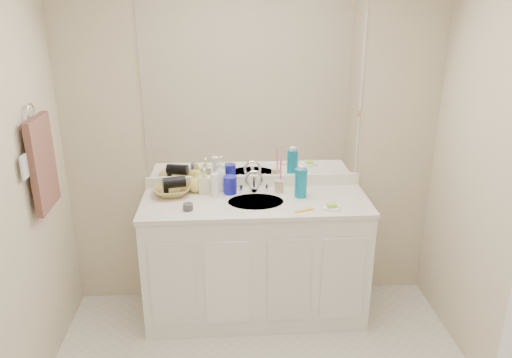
{
  "coord_description": "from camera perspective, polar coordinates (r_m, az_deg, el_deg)",
  "views": [
    {
      "loc": [
        -0.19,
        -2.02,
        2.18
      ],
      "look_at": [
        0.0,
        0.97,
        1.05
      ],
      "focal_mm": 35.0,
      "sensor_mm": 36.0,
      "label": 1
    }
  ],
  "objects": [
    {
      "name": "wall_back",
      "position": [
        3.47,
        -0.34,
        4.2
      ],
      "size": [
        2.6,
        0.02,
        2.4
      ],
      "primitive_type": "cube",
      "color": "beige",
      "rests_on": "floor"
    },
    {
      "name": "green_soap",
      "position": [
        3.22,
        8.62,
        -2.98
      ],
      "size": [
        0.07,
        0.06,
        0.02
      ],
      "primitive_type": "cube",
      "rotation": [
        0.0,
        0.0,
        0.18
      ],
      "color": "#A1E938",
      "rests_on": "soap_dish"
    },
    {
      "name": "backsplash",
      "position": [
        3.55,
        -0.32,
        -0.21
      ],
      "size": [
        1.52,
        0.03,
        0.08
      ],
      "primitive_type": "cube",
      "color": "white",
      "rests_on": "countertop"
    },
    {
      "name": "soap_bottle_yellow",
      "position": [
        3.46,
        -6.9,
        -0.25
      ],
      "size": [
        0.14,
        0.14,
        0.15
      ],
      "primitive_type": "imported",
      "rotation": [
        0.0,
        0.0,
        -0.18
      ],
      "color": "#E7D259",
      "rests_on": "countertop"
    },
    {
      "name": "countertop",
      "position": [
        3.33,
        -0.05,
        -2.68
      ],
      "size": [
        1.52,
        0.57,
        0.03
      ],
      "primitive_type": "cube",
      "color": "silver",
      "rests_on": "vanity_cabinet"
    },
    {
      "name": "faucet",
      "position": [
        3.45,
        -0.22,
        -0.56
      ],
      "size": [
        0.02,
        0.02,
        0.11
      ],
      "primitive_type": "cylinder",
      "color": "silver",
      "rests_on": "countertop"
    },
    {
      "name": "soap_bottle_white",
      "position": [
        3.46,
        -4.08,
        0.24
      ],
      "size": [
        0.1,
        0.1,
        0.2
      ],
      "primitive_type": "imported",
      "rotation": [
        0.0,
        0.0,
        0.37
      ],
      "color": "white",
      "rests_on": "countertop"
    },
    {
      "name": "mirror",
      "position": [
        3.38,
        -0.35,
        10.04
      ],
      "size": [
        1.48,
        0.01,
        1.2
      ],
      "primitive_type": "cube",
      "color": "white",
      "rests_on": "wall_back"
    },
    {
      "name": "mouthwash_bottle",
      "position": [
        3.36,
        5.15,
        -0.44
      ],
      "size": [
        0.1,
        0.1,
        0.2
      ],
      "primitive_type": "cylinder",
      "rotation": [
        0.0,
        0.0,
        0.16
      ],
      "color": "#0C7695",
      "rests_on": "countertop"
    },
    {
      "name": "extra_white_bottle",
      "position": [
        3.36,
        -4.72,
        -0.71
      ],
      "size": [
        0.06,
        0.06,
        0.16
      ],
      "primitive_type": "cylinder",
      "rotation": [
        0.0,
        0.0,
        -0.29
      ],
      "color": "white",
      "rests_on": "countertop"
    },
    {
      "name": "towel_ring",
      "position": [
        3.07,
        -24.35,
        6.93
      ],
      "size": [
        0.01,
        0.11,
        0.11
      ],
      "primitive_type": "torus",
      "rotation": [
        0.0,
        1.57,
        0.0
      ],
      "color": "silver",
      "rests_on": "wall_left"
    },
    {
      "name": "hair_dryer",
      "position": [
        3.42,
        -9.32,
        -0.38
      ],
      "size": [
        0.17,
        0.11,
        0.08
      ],
      "primitive_type": "cylinder",
      "rotation": [
        0.0,
        1.57,
        0.23
      ],
      "color": "black",
      "rests_on": "wicker_basket"
    },
    {
      "name": "sink_basin",
      "position": [
        3.31,
        -0.03,
        -2.77
      ],
      "size": [
        0.37,
        0.37,
        0.02
      ],
      "primitive_type": "cylinder",
      "color": "#BCBAA4",
      "rests_on": "countertop"
    },
    {
      "name": "vanity_cabinet",
      "position": [
        3.52,
        -0.05,
        -9.27
      ],
      "size": [
        1.5,
        0.55,
        0.85
      ],
      "primitive_type": "cube",
      "color": "white",
      "rests_on": "floor"
    },
    {
      "name": "dark_jar",
      "position": [
        3.19,
        -7.77,
        -3.18
      ],
      "size": [
        0.07,
        0.07,
        0.04
      ],
      "primitive_type": "cylinder",
      "rotation": [
        0.0,
        0.0,
        0.09
      ],
      "color": "#3C3B43",
      "rests_on": "countertop"
    },
    {
      "name": "blue_mug",
      "position": [
        3.42,
        -2.96,
        -0.68
      ],
      "size": [
        0.09,
        0.09,
        0.12
      ],
      "primitive_type": "cylinder",
      "rotation": [
        0.0,
        0.0,
        -0.06
      ],
      "color": "#17189F",
      "rests_on": "countertop"
    },
    {
      "name": "switch_plate",
      "position": [
        2.95,
        -24.95,
        1.27
      ],
      "size": [
        0.01,
        0.08,
        0.13
      ],
      "primitive_type": "cube",
      "color": "silver",
      "rests_on": "wall_left"
    },
    {
      "name": "soap_dish",
      "position": [
        3.23,
        8.61,
        -3.27
      ],
      "size": [
        0.13,
        0.12,
        0.01
      ],
      "primitive_type": "cube",
      "rotation": [
        0.0,
        0.0,
        -0.34
      ],
      "color": "white",
      "rests_on": "countertop"
    },
    {
      "name": "orange_comb",
      "position": [
        3.18,
        5.55,
        -3.57
      ],
      "size": [
        0.13,
        0.07,
        0.01
      ],
      "primitive_type": "cube",
      "rotation": [
        0.0,
        0.0,
        0.35
      ],
      "color": "gold",
      "rests_on": "countertop"
    },
    {
      "name": "wicker_basket",
      "position": [
        3.45,
        -9.6,
        -1.32
      ],
      "size": [
        0.27,
        0.27,
        0.06
      ],
      "primitive_type": "imported",
      "rotation": [
        0.0,
        0.0,
        0.11
      ],
      "color": "olive",
      "rests_on": "countertop"
    },
    {
      "name": "soap_bottle_cream",
      "position": [
        3.43,
        -5.88,
        -0.19
      ],
      "size": [
        0.08,
        0.08,
        0.18
      ],
      "primitive_type": "imported",
      "rotation": [
        0.0,
        0.0,
        -0.03
      ],
      "color": "beige",
      "rests_on": "countertop"
    },
    {
      "name": "hand_towel",
      "position": [
        3.13,
        -23.21,
        1.63
      ],
      "size": [
        0.04,
        0.32,
        0.55
      ],
      "primitive_type": "cube",
      "color": "#4E302A",
      "rests_on": "towel_ring"
    },
    {
      "name": "tan_cup",
      "position": [
        3.45,
        2.66,
        -0.83
      ],
      "size": [
        0.07,
        0.07,
        0.08
      ],
      "primitive_type": "cylinder",
      "rotation": [
        0.0,
        0.0,
        0.07
      ],
      "color": "#C6B38B",
      "rests_on": "countertop"
    },
    {
      "name": "toothbrush",
      "position": [
        3.41,
        2.85,
        0.86
      ],
      "size": [
        0.02,
        0.04,
        0.19
      ],
      "primitive_type": "cylinder",
      "rotation": [
        0.14,
        0.0,
        -0.17
      ],
      "color": "#E73C97",
      "rests_on": "tan_cup"
    }
  ]
}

